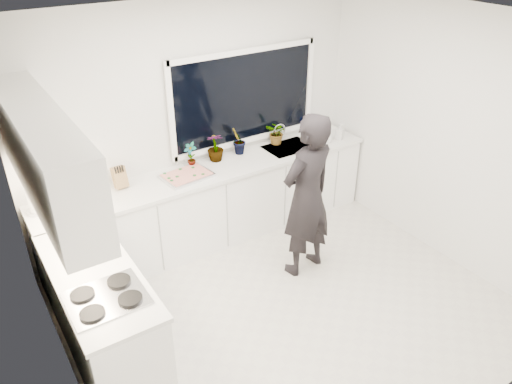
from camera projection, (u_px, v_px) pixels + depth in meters
floor at (287, 307)px, 4.94m from camera, size 4.00×3.50×0.02m
wall_back at (198, 123)px, 5.56m from camera, size 4.00×0.02×2.70m
wall_left at (50, 268)px, 3.32m from camera, size 0.02×3.50×2.70m
wall_right at (446, 137)px, 5.23m from camera, size 0.02×3.50×2.70m
ceiling at (299, 23)px, 3.60m from camera, size 4.00×3.50×0.02m
window at (245, 97)px, 5.72m from camera, size 1.80×0.02×1.00m
base_cabinets_back at (214, 205)px, 5.78m from camera, size 3.92×0.58×0.88m
base_cabinets_left at (104, 318)px, 4.18m from camera, size 0.58×1.60×0.88m
countertop_back at (213, 170)px, 5.54m from camera, size 3.94×0.62×0.04m
countertop_left at (95, 275)px, 3.96m from camera, size 0.62×1.60×0.04m
upper_cabinets at (44, 154)px, 3.69m from camera, size 0.34×2.10×0.70m
sink at (289, 151)px, 6.07m from camera, size 0.58×0.42×0.14m
faucet at (279, 133)px, 6.13m from camera, size 0.03×0.03×0.22m
stovetop at (106, 297)px, 3.67m from camera, size 0.56×0.48×0.03m
person at (307, 197)px, 5.05m from camera, size 0.71×0.52×1.79m
pizza_tray at (187, 176)px, 5.35m from camera, size 0.55×0.43×0.03m
pizza at (187, 174)px, 5.35m from camera, size 0.50×0.38×0.01m
watering_can at (315, 129)px, 6.38m from camera, size 0.15×0.15×0.13m
paper_towel_roll at (34, 201)px, 4.67m from camera, size 0.14×0.14×0.26m
knife_block at (120, 178)px, 5.11m from camera, size 0.14×0.11×0.22m
utensil_crock at (109, 227)px, 4.37m from camera, size 0.17×0.17×0.16m
picture_frame_large at (68, 184)px, 4.94m from camera, size 0.22×0.03×0.28m
picture_frame_small at (92, 177)px, 5.05m from camera, size 0.24×0.10×0.30m
herb_plants at (244, 141)px, 5.83m from camera, size 1.41×0.33×0.33m
soap_bottles at (332, 132)px, 6.13m from camera, size 0.32×0.13×0.28m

